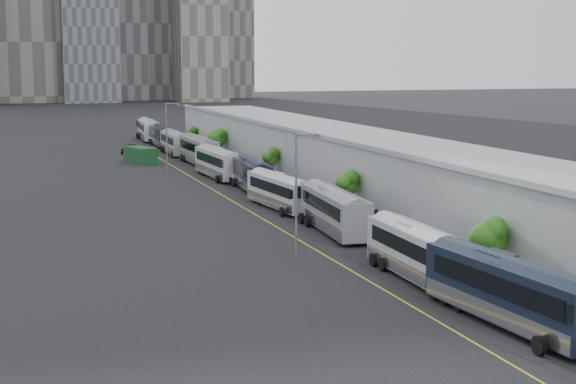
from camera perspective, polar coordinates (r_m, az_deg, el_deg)
name	(u,v)px	position (r m, az deg, el deg)	size (l,w,h in m)	color
sidewalk	(379,218)	(84.11, 5.88, -1.68)	(10.00, 170.00, 0.12)	gray
lane_line	(273,225)	(80.45, -0.97, -2.14)	(0.12, 160.00, 0.02)	gold
depot	(417,180)	(85.28, 8.36, 0.76)	(12.45, 160.40, 7.20)	gray
bus_1	(510,297)	(51.34, 14.18, -6.63)	(3.80, 13.62, 3.93)	black
bus_2	(420,258)	(60.56, 8.56, -4.24)	(2.95, 12.93, 3.76)	#B8B8BA
bus_3	(335,214)	(76.62, 3.03, -1.45)	(3.70, 13.38, 3.86)	gray
bus_4	(280,194)	(88.92, -0.52, -0.15)	(3.49, 12.31, 3.55)	silver
bus_5	(251,177)	(102.30, -2.40, 1.00)	(3.44, 12.61, 3.64)	black
bus_6	(218,165)	(112.88, -4.52, 1.72)	(3.25, 13.25, 3.84)	#B5B5B7
bus_7	(199,152)	(128.31, -5.79, 2.56)	(3.10, 14.02, 4.09)	gray
bus_8	(175,145)	(142.57, -7.33, 3.06)	(2.86, 12.84, 3.74)	#A3A5AD
bus_9	(161,137)	(156.81, -8.20, 3.51)	(2.82, 12.59, 3.66)	black
bus_10	(148,131)	(168.99, -9.02, 3.89)	(3.58, 13.80, 3.99)	silver
tree_1	(487,236)	(59.95, 12.76, -2.80)	(2.54, 2.54, 4.60)	black
tree_2	(347,183)	(82.47, 3.83, 0.60)	(2.03, 2.03, 4.59)	black
tree_3	(270,157)	(105.57, -1.15, 2.27)	(1.79, 1.79, 4.36)	black
tree_4	(217,137)	(129.81, -4.62, 3.56)	(2.57, 2.57, 5.10)	black
tree_5	(192,133)	(149.19, -6.22, 3.79)	(1.51, 1.51, 3.61)	black
street_lamp_near	(298,187)	(66.20, 0.68, 0.32)	(2.04, 0.22, 9.46)	#59595E
street_lamp_far	(168,133)	(117.24, -7.77, 3.77)	(2.04, 0.22, 9.41)	#59595E
shipping_container	(140,155)	(130.76, -9.52, 2.36)	(2.62, 6.08, 2.39)	#113A1B
suv	(131,149)	(144.89, -10.09, 2.75)	(2.43, 5.27, 1.46)	black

